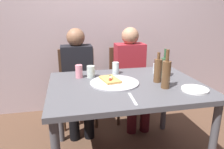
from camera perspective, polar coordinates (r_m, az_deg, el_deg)
back_wall at (r=2.96m, az=-2.99°, el=15.69°), size 6.00×0.10×2.60m
dining_table at (r=1.85m, az=3.77°, el=-4.97°), size 1.30×0.97×0.76m
pizza_tray at (r=1.83m, az=0.67°, el=-2.21°), size 0.42×0.42×0.01m
pizza_slice_last at (r=1.86m, az=-0.52°, el=-1.28°), size 0.17×0.24×0.05m
wine_bottle at (r=1.88m, az=12.22°, el=1.15°), size 0.07×0.07×0.26m
beer_bottle at (r=2.03m, az=13.93°, el=2.02°), size 0.07×0.07×0.27m
water_bottle at (r=1.74m, az=14.35°, el=0.19°), size 0.07×0.07×0.32m
tumbler_near at (r=2.16m, az=11.91°, el=1.56°), size 0.07×0.07×0.10m
tumbler_far at (r=1.99m, az=-5.70°, el=0.77°), size 0.08×0.08×0.11m
wine_glass at (r=2.09m, az=0.98°, el=1.75°), size 0.07×0.07×0.12m
soda_can at (r=1.99m, az=-8.87°, el=0.82°), size 0.07×0.07×0.12m
plate_stack at (r=1.79m, az=21.39°, el=-3.78°), size 0.21×0.21×0.02m
table_knife at (r=1.52m, az=5.58°, el=-6.57°), size 0.03×0.22×0.01m
chair_left at (r=2.68m, az=-9.22°, el=-1.80°), size 0.44×0.44×0.90m
chair_right at (r=2.78m, az=4.27°, el=-0.90°), size 0.44×0.44×0.90m
guest_in_sweater at (r=2.49m, az=-9.15°, el=-0.10°), size 0.36×0.56×1.17m
guest_in_beanie at (r=2.60m, az=5.26°, el=0.79°), size 0.36×0.56×1.17m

